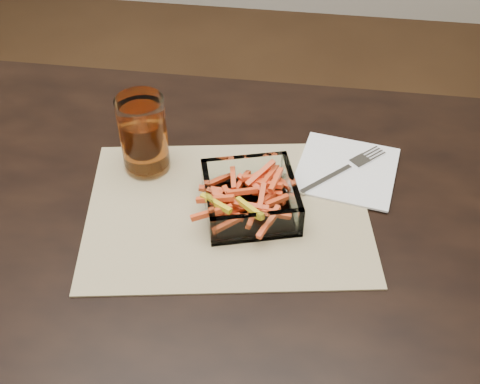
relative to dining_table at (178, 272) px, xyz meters
name	(u,v)px	position (x,y,z in m)	size (l,w,h in m)	color
dining_table	(178,272)	(0.00, 0.00, 0.00)	(1.60, 0.90, 0.75)	black
placemat	(228,210)	(0.07, 0.07, 0.09)	(0.45, 0.33, 0.00)	tan
glass_bowl	(250,199)	(0.11, 0.07, 0.11)	(0.18, 0.18, 0.06)	white
tumbler	(144,137)	(-0.08, 0.15, 0.15)	(0.08, 0.08, 0.14)	white
napkin	(346,170)	(0.26, 0.19, 0.09)	(0.16, 0.16, 0.00)	white
fork	(346,169)	(0.26, 0.19, 0.10)	(0.15, 0.14, 0.00)	silver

